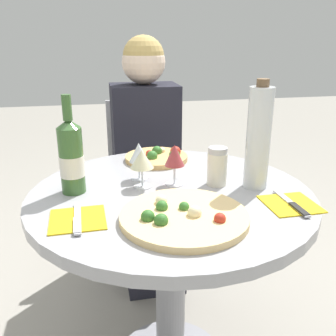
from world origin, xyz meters
TOP-DOWN VIEW (x-y plane):
  - dining_table at (0.00, 0.00)m, footprint 0.92×0.92m
  - chair_behind_diner at (0.02, 0.81)m, footprint 0.37×0.37m
  - seated_diner at (0.02, 0.67)m, footprint 0.33×0.47m
  - pizza_large at (-0.01, -0.20)m, footprint 0.35×0.35m
  - pizza_small_far at (0.02, 0.32)m, footprint 0.25×0.25m
  - wine_bottle at (-0.31, 0.06)m, footprint 0.08×0.08m
  - tall_carafe at (0.28, -0.02)m, footprint 0.08×0.08m
  - sugar_shaker at (0.16, 0.03)m, footprint 0.07×0.07m
  - wine_glass_front_left at (-0.09, 0.05)m, footprint 0.08×0.08m
  - wine_glass_front_right at (0.02, 0.05)m, footprint 0.07×0.07m
  - wine_glass_back_left at (-0.09, 0.13)m, footprint 0.07×0.07m
  - place_setting_left at (-0.29, -0.15)m, footprint 0.15×0.19m
  - place_setting_right at (0.33, -0.18)m, footprint 0.15×0.19m

SIDE VIEW (x-z plane):
  - chair_behind_diner at x=0.02m, z-range 0.00..0.87m
  - seated_diner at x=0.02m, z-range -0.04..1.17m
  - dining_table at x=0.00m, z-range 0.21..0.94m
  - place_setting_left at x=-0.29m, z-range 0.73..0.74m
  - place_setting_right at x=0.33m, z-range 0.73..0.74m
  - pizza_large at x=-0.01m, z-range 0.72..0.76m
  - pizza_small_far at x=0.02m, z-range 0.72..0.77m
  - sugar_shaker at x=0.16m, z-range 0.73..0.86m
  - wine_glass_back_left at x=-0.09m, z-range 0.76..0.89m
  - wine_glass_front_left at x=-0.09m, z-range 0.76..0.89m
  - wine_glass_front_right at x=0.02m, z-range 0.76..0.90m
  - wine_bottle at x=-0.31m, z-range 0.69..1.00m
  - tall_carafe at x=0.28m, z-range 0.72..1.07m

